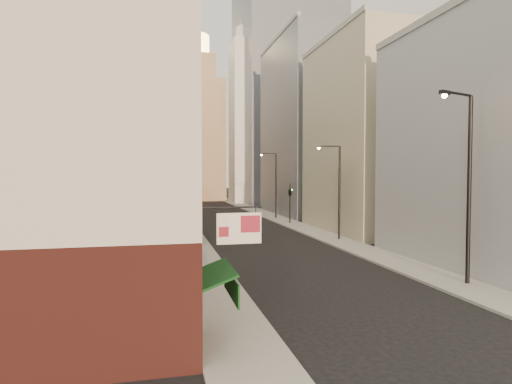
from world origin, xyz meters
The scene contains 19 objects.
ground centered at (0.00, 0.00, 0.00)m, with size 360.00×360.00×0.00m, color black.
sidewalk_left centered at (-6.50, 55.00, 0.07)m, with size 3.00×140.00×0.15m, color gray.
sidewalk_right centered at (6.50, 55.00, 0.07)m, with size 3.00×140.00×0.15m, color gray.
near_building_left centered at (-10.99, 9.00, 6.02)m, with size 8.30×23.04×12.30m.
left_bldg_beige centered at (-12.00, 26.00, 8.00)m, with size 8.00×12.00×16.00m, color tan.
left_bldg_grey centered at (-12.00, 42.00, 10.00)m, with size 8.00×16.00×20.00m, color #9E9FA4.
left_bldg_tan centered at (-12.00, 60.00, 8.50)m, with size 8.00×18.00×17.00m, color tan.
left_bldg_wingrid centered at (-12.00, 80.00, 12.00)m, with size 8.00×20.00×24.00m, color gray.
right_bldg_grey centered at (12.00, 12.00, 8.00)m, with size 8.00×16.00×16.00m, color #9E9FA4.
right_bldg_beige centered at (12.00, 30.00, 10.00)m, with size 8.00×16.00×20.00m, color tan.
right_bldg_wingrid centered at (12.00, 50.00, 13.00)m, with size 8.00×20.00×26.00m, color gray.
highrise centered at (18.00, 78.00, 25.66)m, with size 21.00×23.00×51.20m.
clock_tower centered at (-1.00, 92.00, 17.63)m, with size 14.00×14.00×44.90m.
white_tower centered at (10.00, 78.00, 18.61)m, with size 8.00×8.00×41.50m.
streetlamp_near centered at (6.81, 7.99, 5.90)m, with size 2.61×1.07×10.32m.
streetlamp_mid centered at (6.65, 24.55, 4.96)m, with size 2.27×0.53×8.68m.
streetlamp_far centered at (6.15, 44.33, 5.13)m, with size 2.32×0.73×8.98m.
traffic_light_left centered at (-7.03, 40.54, 3.51)m, with size 0.53×0.40×5.00m.
traffic_light_right centered at (6.41, 38.03, 3.92)m, with size 0.86×0.86×5.00m.
Camera 1 is at (-9.28, -11.75, 6.05)m, focal length 30.00 mm.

